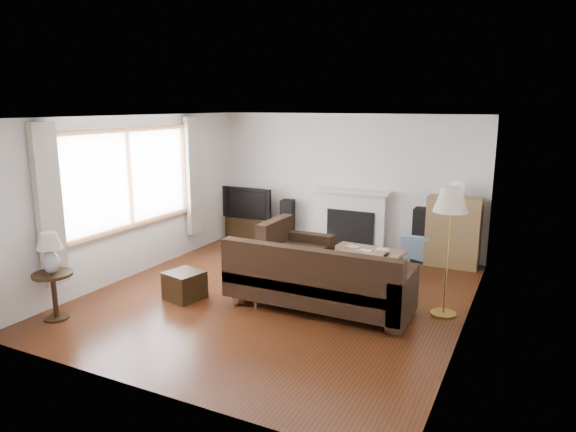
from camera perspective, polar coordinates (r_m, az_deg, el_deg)
The scene contains 17 objects.
room at distance 7.02m, azimuth -1.09°, elevation 0.73°, with size 5.10×5.60×2.54m.
window at distance 8.23m, azimuth -17.12°, elevation 4.01°, with size 0.12×2.74×1.54m, color brown.
curtain_near at distance 7.20m, azimuth -25.03°, elevation 1.07°, with size 0.10×0.35×2.10m, color beige.
curtain_far at distance 9.37m, azimuth -10.47°, elevation 4.38°, with size 0.10×0.35×2.10m, color beige.
fireplace at distance 9.48m, azimuth 7.11°, elevation -0.49°, with size 1.40×0.26×1.15m, color white.
tv_stand at distance 10.30m, azimuth -4.22°, elevation -1.39°, with size 0.91×0.41×0.46m, color black.
television at distance 10.18m, azimuth -4.26°, elevation 1.54°, with size 1.07×0.14×0.62m, color black.
speaker_left at distance 9.92m, azimuth -0.05°, elevation -0.67°, with size 0.24×0.29×0.87m, color black.
speaker_right at distance 9.10m, azimuth 14.55°, elevation -2.05°, with size 0.26×0.31×0.93m, color black.
bookshelf at distance 8.95m, azimuth 17.88°, elevation -1.70°, with size 0.85×0.40×1.17m, color olive.
globe_lamp at distance 8.81m, azimuth 18.19°, elevation 2.84°, with size 0.27×0.27×0.27m, color white.
sectional_sofa at distance 6.82m, azimuth 3.42°, elevation -6.84°, with size 2.64×1.93×0.85m, color black.
coffee_table at distance 8.20m, azimuth 8.74°, elevation -5.18°, with size 1.10×0.60×0.43m, color #996C49.
footstool at distance 7.35m, azimuth -11.41°, elevation -7.55°, with size 0.46×0.46×0.39m, color black.
floor_lamp at distance 6.77m, azimuth 17.30°, elevation -3.92°, with size 0.43×0.43×1.67m, color #A9863A.
side_table at distance 7.14m, azimuth -24.51°, elevation -8.10°, with size 0.49×0.49×0.61m, color black.
table_lamp at distance 6.98m, azimuth -24.92°, elevation -3.77°, with size 0.32×0.32×0.51m, color silver.
Camera 1 is at (3.17, -6.10, 2.66)m, focal length 32.00 mm.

